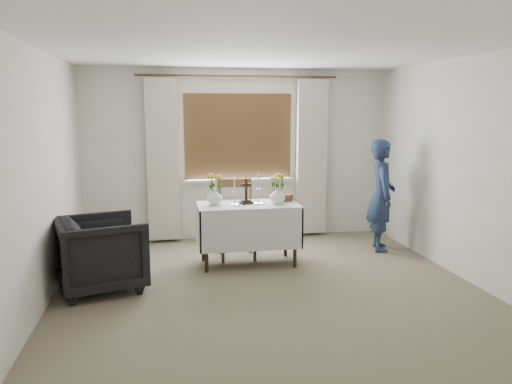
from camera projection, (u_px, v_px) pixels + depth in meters
ground at (274, 296)px, 5.15m from camera, size 5.00×5.00×0.00m
altar_table at (248, 234)px, 6.19m from camera, size 1.24×0.64×0.76m
wooden_chair at (237, 219)px, 6.43m from camera, size 0.49×0.49×1.02m
armchair at (101, 253)px, 5.31m from camera, size 1.07×1.06×0.79m
person at (381, 195)px, 6.77m from camera, size 0.49×0.63×1.52m
radiator at (239, 219)px, 7.45m from camera, size 1.10×0.10×0.60m
wooden_cross at (246, 191)px, 6.11m from camera, size 0.17×0.14×0.32m
candlestick_left at (235, 191)px, 6.04m from camera, size 0.11×0.11×0.34m
candlestick_right at (258, 188)px, 6.10m from camera, size 0.14×0.14×0.39m
flower_vase_left at (215, 197)px, 6.08m from camera, size 0.25×0.25×0.20m
flower_vase_right at (277, 196)px, 6.14m from camera, size 0.23×0.23×0.20m
wicker_basket at (284, 197)px, 6.36m from camera, size 0.29×0.29×0.09m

